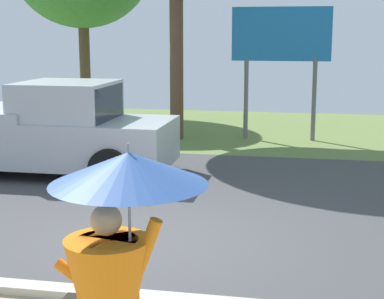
# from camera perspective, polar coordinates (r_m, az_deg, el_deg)

# --- Properties ---
(ground_plane) EXTENTS (40.00, 22.00, 0.20)m
(ground_plane) POSITION_cam_1_polar(r_m,az_deg,el_deg) (11.36, -0.03, -3.77)
(ground_plane) COLOR #424244
(monk_pedestrian) EXTENTS (1.11, 1.08, 2.13)m
(monk_pedestrian) POSITION_cam_1_polar(r_m,az_deg,el_deg) (4.35, -7.38, -12.36)
(monk_pedestrian) COLOR orange
(monk_pedestrian) RESTS_ON ground_plane
(pickup_truck) EXTENTS (5.20, 2.28, 1.88)m
(pickup_truck) POSITION_cam_1_polar(r_m,az_deg,el_deg) (12.66, -13.57, 1.71)
(pickup_truck) COLOR #ADB2BA
(pickup_truck) RESTS_ON ground_plane
(roadside_billboard) EXTENTS (2.60, 0.12, 3.50)m
(roadside_billboard) POSITION_cam_1_polar(r_m,az_deg,el_deg) (16.26, 8.41, 9.84)
(roadside_billboard) COLOR slate
(roadside_billboard) RESTS_ON ground_plane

